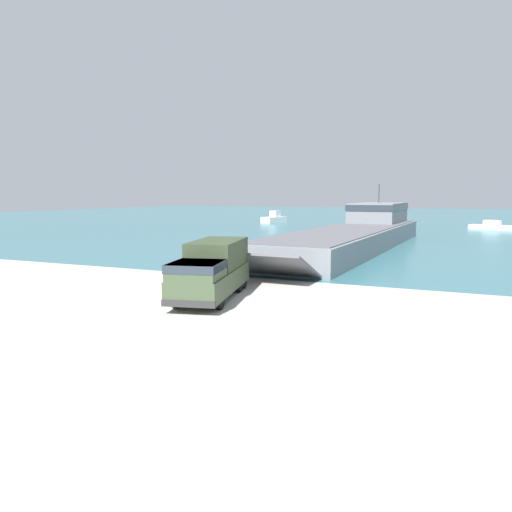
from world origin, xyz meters
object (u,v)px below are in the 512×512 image
object	(u,v)px
soldier_on_ramp	(185,271)
moored_boat_b	(495,227)
military_truck	(212,269)
landing_craft	(358,231)
cargo_crate	(172,292)
moored_boat_a	(274,219)

from	to	relation	value
soldier_on_ramp	moored_boat_b	distance (m)	64.94
military_truck	soldier_on_ramp	world-z (taller)	military_truck
landing_craft	military_truck	world-z (taller)	landing_craft
moored_boat_b	cargo_crate	distance (m)	67.27
cargo_crate	moored_boat_a	bearing A→B (deg)	107.24
soldier_on_ramp	moored_boat_a	world-z (taller)	moored_boat_a
landing_craft	moored_boat_a	world-z (taller)	landing_craft
landing_craft	cargo_crate	xyz separation A→B (m)	(-3.24, -31.53, -1.24)
soldier_on_ramp	moored_boat_a	size ratio (longest dim) A/B	0.29
landing_craft	military_truck	xyz separation A→B (m)	(-1.23, -30.65, -0.03)
moored_boat_a	military_truck	bearing A→B (deg)	123.15
moored_boat_b	soldier_on_ramp	bearing A→B (deg)	3.19
landing_craft	soldier_on_ramp	xyz separation A→B (m)	(-4.01, -28.87, -0.54)
landing_craft	moored_boat_a	bearing A→B (deg)	124.83
moored_boat_a	moored_boat_b	size ratio (longest dim) A/B	0.76
soldier_on_ramp	moored_boat_b	bearing A→B (deg)	60.49
landing_craft	moored_boat_b	size ratio (longest dim) A/B	5.36
soldier_on_ramp	landing_craft	bearing A→B (deg)	69.27
moored_boat_a	moored_boat_b	bearing A→B (deg)	-173.05
landing_craft	cargo_crate	bearing A→B (deg)	-94.05
soldier_on_ramp	military_truck	bearing A→B (deg)	-45.48
landing_craft	cargo_crate	distance (m)	31.72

